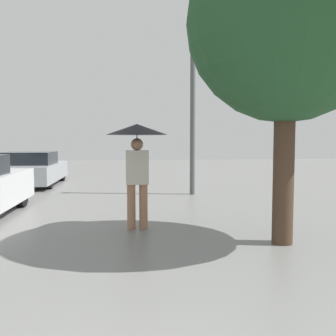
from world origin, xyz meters
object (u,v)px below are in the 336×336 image
object	(u,v)px
parked_car_farthest	(31,169)
tree	(287,22)
pedestrian	(137,145)
street_lamp	(193,99)

from	to	relation	value
parked_car_farthest	tree	bearing A→B (deg)	-55.59
pedestrian	tree	distance (m)	3.02
parked_car_farthest	street_lamp	xyz separation A→B (m)	(5.21, -2.92, 2.19)
pedestrian	street_lamp	size ratio (longest dim) A/B	0.36
parked_car_farthest	tree	xyz separation A→B (m)	(5.62, -8.21, 2.70)
pedestrian	parked_car_farthest	bearing A→B (deg)	116.50
pedestrian	tree	bearing A→B (deg)	-29.38
parked_car_farthest	tree	world-z (taller)	tree
parked_car_farthest	street_lamp	bearing A→B (deg)	-29.25
pedestrian	parked_car_farthest	distance (m)	7.88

